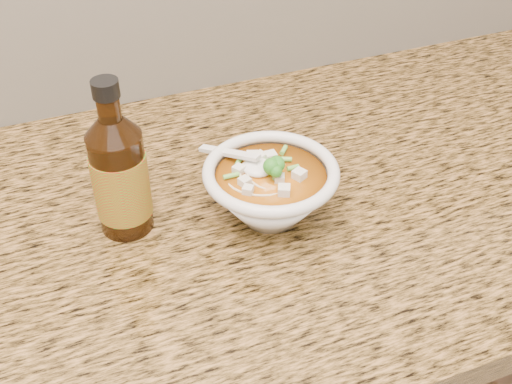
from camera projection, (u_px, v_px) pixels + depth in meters
name	position (u px, v px, depth m)	size (l,w,h in m)	color
counter_slab	(1.00, 272.00, 0.79)	(4.00, 0.68, 0.04)	olive
soup_bowl	(271.00, 191.00, 0.81)	(0.17, 0.18, 0.10)	white
hot_sauce_bottle	(120.00, 176.00, 0.77)	(0.09, 0.09, 0.21)	#341A07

